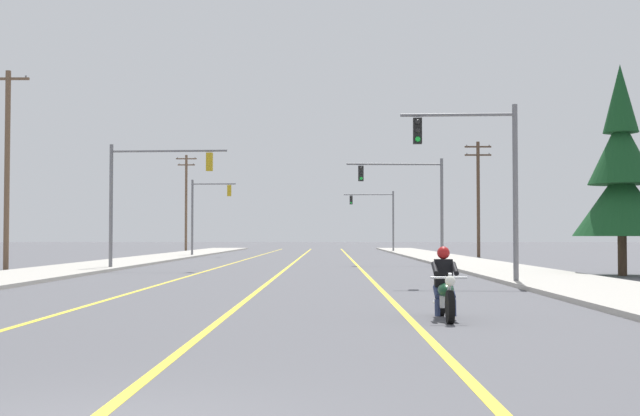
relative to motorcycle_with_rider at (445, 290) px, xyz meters
The scene contains 15 objects.
lane_stripe_center 35.62m from the motorcycle_with_rider, 97.23° to the left, with size 0.16×100.00×0.01m, color yellow.
lane_stripe_left 36.26m from the motorcycle_with_rider, 102.94° to the left, with size 0.16×100.00×0.01m, color yellow.
lane_stripe_right 35.34m from the motorcycle_with_rider, 91.14° to the left, with size 0.16×100.00×0.01m, color yellow.
sidewalk_kerb_right 30.90m from the motorcycle_with_rider, 79.00° to the left, with size 4.40×110.00×0.14m, color #ADA89E.
sidewalk_kerb_left 33.68m from the motorcycle_with_rider, 115.76° to the left, with size 4.40×110.00×0.14m, color #ADA89E.
motorcycle_with_rider is the anchor object (origin of this frame).
traffic_signal_near_right 12.35m from the motorcycle_with_rider, 75.47° to the left, with size 4.02×0.37×6.20m.
traffic_signal_near_left 26.27m from the motorcycle_with_rider, 115.89° to the left, with size 5.88×0.56×6.20m.
traffic_signal_mid_right 31.20m from the motorcycle_with_rider, 85.07° to the left, with size 5.67×0.60×6.20m.
traffic_signal_mid_left 50.43m from the motorcycle_with_rider, 104.18° to the left, with size 3.63×0.41×6.20m.
traffic_signal_far_right 65.91m from the motorcycle_with_rider, 87.56° to the left, with size 5.11×0.45×6.20m.
utility_pole_left_near 29.74m from the motorcycle_with_rider, 128.05° to the left, with size 2.07×0.26×9.81m.
utility_pole_right_far 48.29m from the motorcycle_with_rider, 78.67° to the left, with size 2.09×0.26×9.06m.
utility_pole_left_far 70.92m from the motorcycle_with_rider, 104.16° to the left, with size 2.18×0.26×10.19m.
conifer_tree_right_verge_near 20.67m from the motorcycle_with_rider, 60.60° to the left, with size 4.06×4.06×8.93m.
Camera 1 is at (2.03, -6.64, 1.68)m, focal length 45.43 mm.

